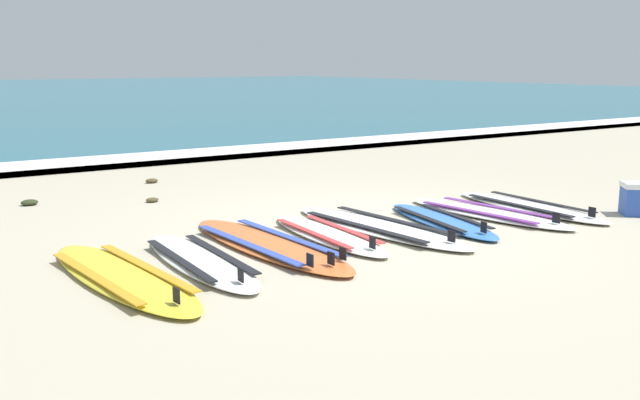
# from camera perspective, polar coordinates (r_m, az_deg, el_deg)

# --- Properties ---
(ground_plane) EXTENTS (80.00, 80.00, 0.00)m
(ground_plane) POSITION_cam_1_polar(r_m,az_deg,el_deg) (7.45, 3.77, -2.32)
(ground_plane) COLOR #B7AD93
(wave_foam_strip) EXTENTS (80.00, 1.08, 0.11)m
(wave_foam_strip) POSITION_cam_1_polar(r_m,az_deg,el_deg) (12.80, -12.90, 3.36)
(wave_foam_strip) COLOR white
(wave_foam_strip) RESTS_ON ground
(surfboard_0) EXTENTS (0.86, 2.48, 0.18)m
(surfboard_0) POSITION_cam_1_polar(r_m,az_deg,el_deg) (5.91, -15.91, -6.00)
(surfboard_0) COLOR yellow
(surfboard_0) RESTS_ON ground
(surfboard_1) EXTENTS (0.58, 2.13, 0.18)m
(surfboard_1) POSITION_cam_1_polar(r_m,az_deg,el_deg) (6.21, -9.77, -4.89)
(surfboard_1) COLOR white
(surfboard_1) RESTS_ON ground
(surfboard_2) EXTENTS (0.79, 2.57, 0.18)m
(surfboard_2) POSITION_cam_1_polar(r_m,az_deg,el_deg) (6.67, -4.28, -3.63)
(surfboard_2) COLOR orange
(surfboard_2) RESTS_ON ground
(surfboard_3) EXTENTS (0.56, 2.00, 0.18)m
(surfboard_3) POSITION_cam_1_polar(r_m,az_deg,el_deg) (7.03, 0.65, -2.83)
(surfboard_3) COLOR white
(surfboard_3) RESTS_ON ground
(surfboard_4) EXTENTS (0.91, 2.57, 0.18)m
(surfboard_4) POSITION_cam_1_polar(r_m,az_deg,el_deg) (7.38, 4.83, -2.19)
(surfboard_4) COLOR white
(surfboard_4) RESTS_ON ground
(surfboard_5) EXTENTS (0.79, 1.98, 0.18)m
(surfboard_5) POSITION_cam_1_polar(r_m,az_deg,el_deg) (7.75, 9.89, -1.66)
(surfboard_5) COLOR #3875CC
(surfboard_5) RESTS_ON ground
(surfboard_6) EXTENTS (0.86, 2.27, 0.18)m
(surfboard_6) POSITION_cam_1_polar(r_m,az_deg,el_deg) (8.24, 13.54, -1.04)
(surfboard_6) COLOR white
(surfboard_6) RESTS_ON ground
(surfboard_7) EXTENTS (0.56, 2.21, 0.18)m
(surfboard_7) POSITION_cam_1_polar(r_m,az_deg,el_deg) (8.74, 16.73, -0.52)
(surfboard_7) COLOR white
(surfboard_7) RESTS_ON ground
(seaweed_clump_near_shoreline) EXTENTS (0.20, 0.16, 0.07)m
(seaweed_clump_near_shoreline) POSITION_cam_1_polar(r_m,az_deg,el_deg) (9.34, -22.65, -0.18)
(seaweed_clump_near_shoreline) COLOR #2D381E
(seaweed_clump_near_shoreline) RESTS_ON ground
(seaweed_clump_mid_sand) EXTENTS (0.18, 0.15, 0.06)m
(seaweed_clump_mid_sand) POSITION_cam_1_polar(r_m,az_deg,el_deg) (10.51, -13.58, 1.54)
(seaweed_clump_mid_sand) COLOR #4C4228
(seaweed_clump_mid_sand) RESTS_ON ground
(seaweed_clump_by_the_boards) EXTENTS (0.16, 0.13, 0.06)m
(seaweed_clump_by_the_boards) POSITION_cam_1_polar(r_m,az_deg,el_deg) (9.07, -13.54, 0.01)
(seaweed_clump_by_the_boards) COLOR #4C4228
(seaweed_clump_by_the_boards) RESTS_ON ground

